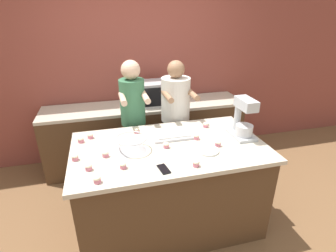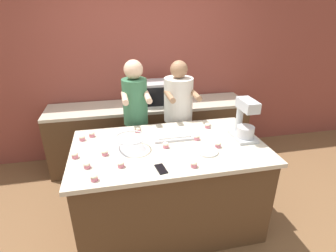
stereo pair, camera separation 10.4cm
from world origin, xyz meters
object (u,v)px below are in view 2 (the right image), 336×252
Objects in this scene: person_left at (136,123)px; stand_mixer at (245,122)px; microwave_oven at (160,93)px; cupcake_12 at (194,164)px; cupcake_11 at (82,138)px; mixing_bowl at (131,143)px; cupcake_10 at (121,164)px; cupcake_0 at (138,130)px; cupcake_1 at (94,177)px; cupcake_6 at (207,125)px; cupcake_8 at (197,137)px; person_right at (178,123)px; baking_tray at (172,134)px; cell_phone at (161,169)px; cupcake_4 at (218,144)px; cupcake_2 at (105,152)px; cupcake_9 at (92,134)px; cupcake_7 at (166,145)px; cupcake_5 at (75,155)px; small_plate at (207,151)px; cupcake_3 at (87,165)px.

stand_mixer is (1.00, -0.73, 0.24)m from person_left.
cupcake_12 is (-0.03, -1.70, -0.09)m from microwave_oven.
cupcake_11 is (-1.58, 0.28, -0.15)m from stand_mixer.
mixing_bowl is at bearing -179.74° from stand_mixer.
stand_mixer is 7.11× the size of cupcake_10.
cupcake_1 is at bearing -117.85° from cupcake_0.
cupcake_8 is (-0.20, -0.25, 0.00)m from cupcake_6.
mixing_bowl is at bearing -31.66° from cupcake_11.
cupcake_10 is (-1.23, -0.28, -0.15)m from stand_mixer.
cupcake_0 is (-0.53, -0.38, 0.13)m from person_right.
cupcake_12 is (0.38, -0.76, 0.00)m from cupcake_0.
mixing_bowl reaches higher than cupcake_11.
cupcake_12 is at bearing -63.31° from cupcake_0.
cupcake_8 and cupcake_11 have the same top height.
person_left is 0.63m from baking_tray.
baking_tray is at bearing 68.63° from cell_phone.
person_right is 0.93m from stand_mixer.
cupcake_4 and cupcake_12 have the same top height.
cupcake_4 is (1.04, -0.07, 0.00)m from cupcake_2.
microwave_oven is (-0.12, 0.56, 0.22)m from person_right.
cupcake_12 is (0.27, -0.02, 0.02)m from cell_phone.
cupcake_11 is at bearing 101.69° from cupcake_1.
person_left is 0.63m from cupcake_9.
microwave_oven is (0.40, 0.56, 0.18)m from person_left.
person_left is 1.20m from cupcake_12.
person_left reaches higher than cupcake_2.
cupcake_2 and cupcake_11 have the same top height.
cupcake_7 is at bearing -98.32° from microwave_oven.
cupcake_5 is at bearing -178.12° from stand_mixer.
cupcake_9 is 0.68m from cupcake_10.
mixing_bowl is 5.09× the size of cupcake_1.
cupcake_12 reaches higher than small_plate.
cupcake_8 is 1.06m from cupcake_9.
microwave_oven reaches higher than cupcake_12.
person_right reaches higher than cupcake_3.
person_right is 0.94m from small_plate.
cupcake_11 is (-0.08, 0.52, 0.00)m from cupcake_3.
cupcake_1 is at bearing -153.40° from cupcake_8.
person_right is 1.19m from cupcake_2.
small_plate is (0.04, -0.93, 0.11)m from person_right.
person_right is at bearing 53.99° from cupcake_10.
cupcake_9 is (-0.58, 0.73, 0.02)m from cell_phone.
cupcake_9 reaches higher than small_plate.
cupcake_12 is (-0.15, -1.14, 0.13)m from person_right.
mixing_bowl is at bearing -99.05° from person_left.
person_right is 27.90× the size of cupcake_4.
cupcake_11 is (-1.26, 0.41, 0.00)m from cupcake_4.
cell_phone is (-0.30, -1.68, -0.12)m from microwave_oven.
cupcake_1 is (-0.52, -0.04, 0.02)m from cell_phone.
cupcake_10 is at bearing -126.01° from person_right.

